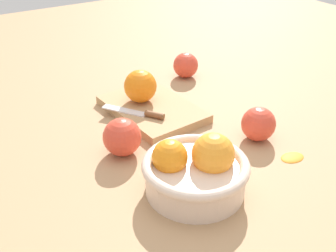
{
  "coord_description": "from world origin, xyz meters",
  "views": [
    {
      "loc": [
        -0.63,
        0.45,
        0.47
      ],
      "look_at": [
        -0.01,
        0.06,
        0.04
      ],
      "focal_mm": 44.06,
      "sensor_mm": 36.0,
      "label": 1
    }
  ],
  "objects_px": {
    "cutting_board": "(152,109)",
    "orange_on_board": "(140,86)",
    "apple_front_left": "(258,124)",
    "knife": "(141,113)",
    "bowl": "(196,170)",
    "apple_back_center": "(123,138)",
    "apple_front_right": "(186,65)"
  },
  "relations": [
    {
      "from": "apple_front_right",
      "to": "orange_on_board",
      "type": "bearing_deg",
      "value": 116.44
    },
    {
      "from": "apple_front_left",
      "to": "cutting_board",
      "type": "bearing_deg",
      "value": 30.49
    },
    {
      "from": "orange_on_board",
      "to": "apple_front_right",
      "type": "height_order",
      "value": "orange_on_board"
    },
    {
      "from": "orange_on_board",
      "to": "apple_front_left",
      "type": "height_order",
      "value": "orange_on_board"
    },
    {
      "from": "apple_front_left",
      "to": "apple_back_center",
      "type": "relative_size",
      "value": 0.94
    },
    {
      "from": "apple_front_right",
      "to": "knife",
      "type": "bearing_deg",
      "value": 124.62
    },
    {
      "from": "cutting_board",
      "to": "apple_front_right",
      "type": "distance_m",
      "value": 0.23
    },
    {
      "from": "knife",
      "to": "cutting_board",
      "type": "bearing_deg",
      "value": -58.23
    },
    {
      "from": "knife",
      "to": "apple_front_right",
      "type": "distance_m",
      "value": 0.28
    },
    {
      "from": "bowl",
      "to": "apple_front_left",
      "type": "xyz_separation_m",
      "value": [
        0.07,
        -0.21,
        -0.01
      ]
    },
    {
      "from": "cutting_board",
      "to": "apple_back_center",
      "type": "relative_size",
      "value": 3.17
    },
    {
      "from": "orange_on_board",
      "to": "apple_back_center",
      "type": "height_order",
      "value": "orange_on_board"
    },
    {
      "from": "orange_on_board",
      "to": "knife",
      "type": "relative_size",
      "value": 0.56
    },
    {
      "from": "apple_front_left",
      "to": "apple_front_right",
      "type": "height_order",
      "value": "apple_front_left"
    },
    {
      "from": "knife",
      "to": "apple_back_center",
      "type": "bearing_deg",
      "value": 134.79
    },
    {
      "from": "cutting_board",
      "to": "knife",
      "type": "height_order",
      "value": "knife"
    },
    {
      "from": "apple_front_right",
      "to": "apple_back_center",
      "type": "relative_size",
      "value": 0.9
    },
    {
      "from": "apple_front_left",
      "to": "apple_front_right",
      "type": "distance_m",
      "value": 0.36
    },
    {
      "from": "cutting_board",
      "to": "apple_front_right",
      "type": "relative_size",
      "value": 3.51
    },
    {
      "from": "apple_back_center",
      "to": "orange_on_board",
      "type": "bearing_deg",
      "value": -39.32
    },
    {
      "from": "knife",
      "to": "apple_front_left",
      "type": "xyz_separation_m",
      "value": [
        -0.19,
        -0.17,
        0.01
      ]
    },
    {
      "from": "cutting_board",
      "to": "apple_back_center",
      "type": "xyz_separation_m",
      "value": [
        -0.12,
        0.14,
        0.03
      ]
    },
    {
      "from": "bowl",
      "to": "apple_back_center",
      "type": "bearing_deg",
      "value": 18.29
    },
    {
      "from": "cutting_board",
      "to": "orange_on_board",
      "type": "bearing_deg",
      "value": 18.66
    },
    {
      "from": "cutting_board",
      "to": "knife",
      "type": "xyz_separation_m",
      "value": [
        -0.03,
        0.04,
        0.01
      ]
    },
    {
      "from": "apple_front_right",
      "to": "bowl",
      "type": "bearing_deg",
      "value": 147.27
    },
    {
      "from": "cutting_board",
      "to": "apple_front_left",
      "type": "distance_m",
      "value": 0.26
    },
    {
      "from": "bowl",
      "to": "orange_on_board",
      "type": "xyz_separation_m",
      "value": [
        0.32,
        -0.07,
        0.02
      ]
    },
    {
      "from": "bowl",
      "to": "orange_on_board",
      "type": "relative_size",
      "value": 2.41
    },
    {
      "from": "bowl",
      "to": "orange_on_board",
      "type": "distance_m",
      "value": 0.33
    },
    {
      "from": "bowl",
      "to": "orange_on_board",
      "type": "bearing_deg",
      "value": -12.37
    },
    {
      "from": "apple_front_right",
      "to": "cutting_board",
      "type": "bearing_deg",
      "value": 125.27
    }
  ]
}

